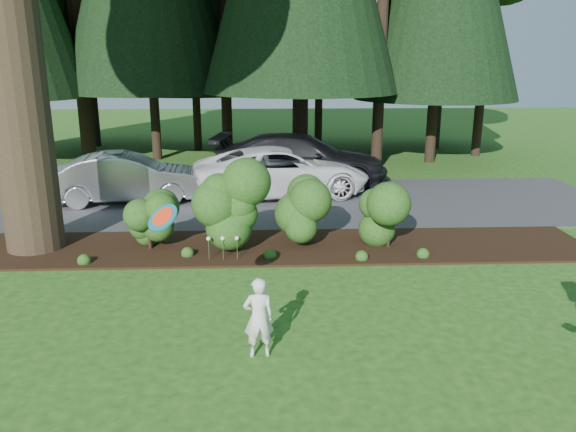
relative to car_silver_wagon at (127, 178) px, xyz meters
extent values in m
plane|color=#204C15|center=(3.48, -7.60, -0.76)|extent=(80.00, 80.00, 0.00)
cube|color=black|center=(3.48, -4.35, -0.74)|extent=(16.00, 2.50, 0.05)
cube|color=#38383A|center=(3.48, -0.10, -0.75)|extent=(22.00, 6.00, 0.03)
sphere|color=#204415|center=(1.48, -4.40, -0.10)|extent=(1.08, 1.08, 1.08)
cylinder|color=black|center=(1.48, -4.40, -0.61)|extent=(0.08, 0.08, 0.30)
sphere|color=#204415|center=(3.28, -4.60, 0.17)|extent=(1.35, 1.35, 1.35)
cylinder|color=black|center=(3.28, -4.60, -0.61)|extent=(0.08, 0.08, 0.30)
sphere|color=#204415|center=(5.08, -4.30, 0.06)|extent=(1.26, 1.26, 1.26)
cylinder|color=black|center=(5.08, -4.30, -0.61)|extent=(0.08, 0.08, 0.30)
sphere|color=#204415|center=(6.88, -4.50, -0.05)|extent=(1.17, 1.17, 1.17)
cylinder|color=black|center=(6.88, -4.50, -0.61)|extent=(0.08, 0.08, 0.30)
cylinder|color=#204415|center=(2.88, -5.20, -0.51)|extent=(0.01, 0.01, 0.50)
sphere|color=white|center=(2.88, -5.20, -0.24)|extent=(0.09, 0.09, 0.09)
cylinder|color=#204415|center=(3.18, -5.20, -0.51)|extent=(0.01, 0.01, 0.50)
sphere|color=white|center=(3.18, -5.20, -0.24)|extent=(0.09, 0.09, 0.09)
cylinder|color=#204415|center=(3.48, -5.20, -0.51)|extent=(0.01, 0.01, 0.50)
sphere|color=white|center=(3.48, -5.20, -0.24)|extent=(0.09, 0.09, 0.09)
cylinder|color=black|center=(-3.52, 6.90, 3.79)|extent=(0.50, 0.50, 9.10)
cylinder|color=black|center=(-0.52, 7.40, 4.49)|extent=(0.50, 0.50, 10.50)
cylinder|color=black|center=(2.48, 5.90, 3.61)|extent=(0.50, 0.50, 8.75)
cylinder|color=black|center=(5.48, 6.90, 4.84)|extent=(0.50, 0.50, 11.20)
cylinder|color=black|center=(8.48, 7.90, 3.96)|extent=(0.50, 0.50, 9.45)
cylinder|color=black|center=(10.98, 6.40, 4.66)|extent=(0.50, 0.50, 10.85)
cylinder|color=black|center=(13.48, 8.40, 4.14)|extent=(0.50, 0.50, 9.80)
cylinder|color=black|center=(-4.52, 10.90, 4.84)|extent=(0.50, 0.50, 11.20)
cylinder|color=black|center=(0.98, 10.40, 4.49)|extent=(0.50, 0.50, 10.50)
cylinder|color=black|center=(6.98, 11.40, 5.19)|extent=(0.50, 0.50, 11.90)
cylinder|color=black|center=(11.98, 10.90, 4.31)|extent=(0.50, 0.50, 10.15)
imported|color=#BCBCC1|center=(0.00, 0.00, 0.00)|extent=(4.62, 2.13, 1.47)
imported|color=white|center=(4.63, 0.67, 0.02)|extent=(5.81, 3.47, 1.51)
imported|color=black|center=(5.30, 2.20, 0.12)|extent=(6.14, 3.20, 1.70)
imported|color=white|center=(3.98, -9.17, -0.16)|extent=(0.48, 0.34, 1.21)
cylinder|color=#16637A|center=(2.71, -9.21, 1.36)|extent=(0.51, 0.42, 0.43)
cylinder|color=#FF3B15|center=(2.71, -9.21, 1.37)|extent=(0.36, 0.29, 0.30)
camera|label=1|loc=(4.09, -16.53, 3.43)|focal=35.00mm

